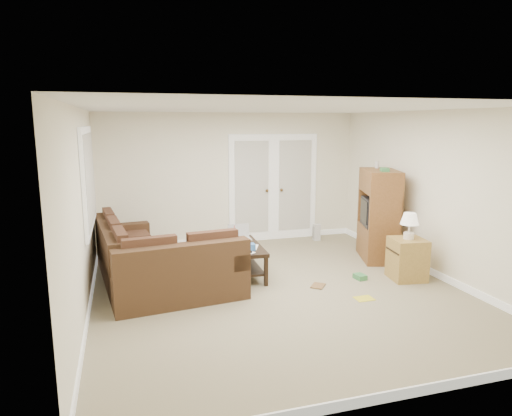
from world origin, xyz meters
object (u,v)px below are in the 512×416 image
object	(u,v)px
tv_armoire	(379,214)
side_cabinet	(407,256)
coffee_table	(241,258)
sectional_sofa	(150,264)

from	to	relation	value
tv_armoire	side_cabinet	world-z (taller)	tv_armoire
coffee_table	tv_armoire	bearing A→B (deg)	6.49
sectional_sofa	tv_armoire	xyz separation A→B (m)	(3.83, 0.26, 0.46)
sectional_sofa	tv_armoire	bearing A→B (deg)	-2.95
sectional_sofa	coffee_table	world-z (taller)	sectional_sofa
sectional_sofa	side_cabinet	size ratio (longest dim) A/B	2.71
sectional_sofa	side_cabinet	distance (m)	3.78
tv_armoire	sectional_sofa	bearing A→B (deg)	-158.34
coffee_table	sectional_sofa	bearing A→B (deg)	-173.63
coffee_table	tv_armoire	world-z (taller)	tv_armoire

